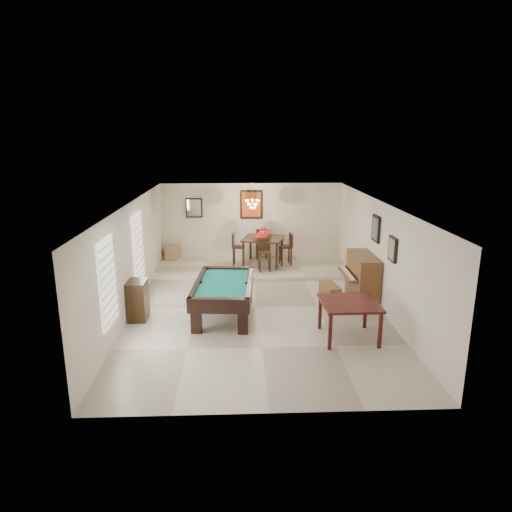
{
  "coord_description": "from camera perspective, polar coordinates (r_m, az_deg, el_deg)",
  "views": [
    {
      "loc": [
        -0.46,
        -10.64,
        4.15
      ],
      "look_at": [
        0.0,
        0.6,
        1.15
      ],
      "focal_mm": 32.0,
      "sensor_mm": 36.0,
      "label": 1
    }
  ],
  "objects": [
    {
      "name": "dining_chair_east",
      "position": [
        14.53,
        3.71,
        0.87
      ],
      "size": [
        0.42,
        0.42,
        1.02
      ],
      "primitive_type": null,
      "rotation": [
        0.0,
        0.0,
        -1.45
      ],
      "color": "black",
      "rests_on": "dining_step"
    },
    {
      "name": "right_picture_upper",
      "position": [
        11.68,
        14.76,
        3.33
      ],
      "size": [
        0.06,
        0.55,
        0.65
      ],
      "primitive_type": "cube",
      "color": "slate",
      "rests_on": "wall_right"
    },
    {
      "name": "dining_table",
      "position": [
        14.51,
        0.89,
        0.85
      ],
      "size": [
        1.46,
        1.46,
        1.0
      ],
      "primitive_type": null,
      "rotation": [
        0.0,
        0.0,
        -0.25
      ],
      "color": "black",
      "rests_on": "dining_step"
    },
    {
      "name": "pool_table",
      "position": [
        10.78,
        -4.02,
        -5.43
      ],
      "size": [
        1.49,
        2.51,
        0.81
      ],
      "primitive_type": null,
      "rotation": [
        0.0,
        0.0,
        -0.07
      ],
      "color": "black",
      "rests_on": "ground_plane"
    },
    {
      "name": "dining_chair_south",
      "position": [
        13.81,
        1.09,
        0.16
      ],
      "size": [
        0.39,
        0.39,
        1.02
      ],
      "primitive_type": null,
      "rotation": [
        0.0,
        0.0,
        0.04
      ],
      "color": "black",
      "rests_on": "dining_step"
    },
    {
      "name": "square_table",
      "position": [
        9.81,
        11.51,
        -7.85
      ],
      "size": [
        1.19,
        1.19,
        0.8
      ],
      "primitive_type": null,
      "rotation": [
        0.0,
        0.0,
        0.02
      ],
      "color": "#360E0D",
      "rests_on": "ground_plane"
    },
    {
      "name": "window_left_rear",
      "position": [
        11.84,
        -14.52,
        1.02
      ],
      "size": [
        0.06,
        1.0,
        1.7
      ],
      "primitive_type": "cube",
      "color": "white",
      "rests_on": "wall_left"
    },
    {
      "name": "upright_piano",
      "position": [
        11.91,
        12.52,
        -2.72
      ],
      "size": [
        0.82,
        1.46,
        1.22
      ],
      "primitive_type": null,
      "color": "brown",
      "rests_on": "ground_plane"
    },
    {
      "name": "ground_plane",
      "position": [
        11.43,
        0.12,
        -6.41
      ],
      "size": [
        6.0,
        9.0,
        0.02
      ],
      "primitive_type": "cube",
      "color": "beige"
    },
    {
      "name": "dining_step",
      "position": [
        14.48,
        -0.43,
        -1.47
      ],
      "size": [
        6.0,
        2.5,
        0.12
      ],
      "primitive_type": "cube",
      "color": "beige",
      "rests_on": "ground_plane"
    },
    {
      "name": "dining_chair_north",
      "position": [
        15.25,
        0.71,
        1.61
      ],
      "size": [
        0.38,
        0.38,
        1.03
      ],
      "primitive_type": null,
      "rotation": [
        0.0,
        0.0,
        3.13
      ],
      "color": "black",
      "rests_on": "dining_step"
    },
    {
      "name": "piano_bench",
      "position": [
        11.87,
        9.21,
        -4.56
      ],
      "size": [
        0.45,
        0.86,
        0.46
      ],
      "primitive_type": "cube",
      "rotation": [
        0.0,
        0.0,
        0.17
      ],
      "color": "brown",
      "rests_on": "ground_plane"
    },
    {
      "name": "dining_chair_west",
      "position": [
        14.47,
        -2.19,
        0.85
      ],
      "size": [
        0.42,
        0.42,
        1.02
      ],
      "primitive_type": null,
      "rotation": [
        0.0,
        0.0,
        1.47
      ],
      "color": "black",
      "rests_on": "dining_step"
    },
    {
      "name": "back_painting",
      "position": [
        15.27,
        -0.59,
        6.46
      ],
      "size": [
        0.75,
        0.06,
        0.95
      ],
      "primitive_type": "cube",
      "color": "#D84C14",
      "rests_on": "wall_back"
    },
    {
      "name": "ceiling",
      "position": [
        10.76,
        0.13,
        6.65
      ],
      "size": [
        6.0,
        9.0,
        0.04
      ],
      "primitive_type": "cube",
      "color": "white",
      "rests_on": "wall_back"
    },
    {
      "name": "wall_right",
      "position": [
        11.54,
        15.18,
        0.11
      ],
      "size": [
        0.04,
        9.0,
        2.6
      ],
      "primitive_type": "cube",
      "color": "silver",
      "rests_on": "ground_plane"
    },
    {
      "name": "chandelier",
      "position": [
        13.98,
        -0.44,
        6.92
      ],
      "size": [
        0.44,
        0.44,
        0.6
      ],
      "primitive_type": null,
      "color": "#FFE5B2",
      "rests_on": "ceiling"
    },
    {
      "name": "right_picture_lower",
      "position": [
        10.51,
        16.71,
        0.82
      ],
      "size": [
        0.06,
        0.45,
        0.55
      ],
      "primitive_type": "cube",
      "color": "gray",
      "rests_on": "wall_right"
    },
    {
      "name": "wall_front",
      "position": [
        6.78,
        1.78,
        -9.91
      ],
      "size": [
        6.0,
        0.04,
        2.6
      ],
      "primitive_type": "cube",
      "color": "silver",
      "rests_on": "ground_plane"
    },
    {
      "name": "back_mirror",
      "position": [
        15.35,
        -7.74,
        5.99
      ],
      "size": [
        0.55,
        0.06,
        0.65
      ],
      "primitive_type": "cube",
      "color": "white",
      "rests_on": "wall_back"
    },
    {
      "name": "wall_left",
      "position": [
        11.3,
        -15.25,
        -0.21
      ],
      "size": [
        0.04,
        9.0,
        2.6
      ],
      "primitive_type": "cube",
      "color": "silver",
      "rests_on": "ground_plane"
    },
    {
      "name": "window_left_front",
      "position": [
        9.22,
        -18.05,
        -3.17
      ],
      "size": [
        0.06,
        1.0,
        1.7
      ],
      "primitive_type": "cube",
      "color": "white",
      "rests_on": "wall_left"
    },
    {
      "name": "flower_vase",
      "position": [
        14.38,
        0.9,
        3.22
      ],
      "size": [
        0.16,
        0.16,
        0.23
      ],
      "primitive_type": null,
      "rotation": [
        0.0,
        0.0,
        -0.22
      ],
      "color": "red",
      "rests_on": "dining_table"
    },
    {
      "name": "corner_bench",
      "position": [
        15.44,
        -10.37,
        0.42
      ],
      "size": [
        0.47,
        0.55,
        0.45
      ],
      "primitive_type": "cube",
      "rotation": [
        0.0,
        0.0,
        -0.16
      ],
      "color": "#A38058",
      "rests_on": "dining_step"
    },
    {
      "name": "apothecary_chest",
      "position": [
        10.89,
        -14.54,
        -5.36
      ],
      "size": [
        0.41,
        0.61,
        0.92
      ],
      "primitive_type": "cube",
      "color": "black",
      "rests_on": "ground_plane"
    },
    {
      "name": "wall_back",
      "position": [
        15.41,
        -0.59,
        4.27
      ],
      "size": [
        6.0,
        0.04,
        2.6
      ],
      "primitive_type": "cube",
      "color": "silver",
      "rests_on": "ground_plane"
    }
  ]
}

